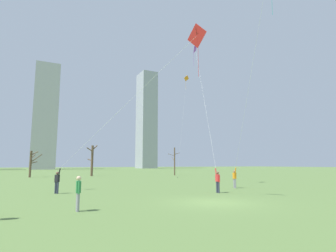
# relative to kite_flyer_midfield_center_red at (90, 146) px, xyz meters

# --- Properties ---
(ground_plane) EXTENTS (400.00, 400.00, 0.00)m
(ground_plane) POSITION_rel_kite_flyer_midfield_center_red_xyz_m (5.77, -7.08, -3.45)
(ground_plane) COLOR #5B7A3D
(kite_flyer_midfield_center_red) EXTENTS (8.01, 8.77, 11.37)m
(kite_flyer_midfield_center_red) POSITION_rel_kite_flyer_midfield_center_red_xyz_m (0.00, 0.00, 0.00)
(kite_flyer_midfield_center_red) COLOR #33384C
(kite_flyer_midfield_center_red) RESTS_ON ground
(kite_flyer_midfield_right_purple) EXTENTS (3.55, 8.43, 15.85)m
(kite_flyer_midfield_right_purple) POSITION_rel_kite_flyer_midfield_center_red_xyz_m (9.70, -1.46, 0.07)
(kite_flyer_midfield_right_purple) COLOR #33384C
(kite_flyer_midfield_right_purple) RESTS_ON ground
(kite_flyer_midfield_left_teal) EXTENTS (3.54, 8.54, 15.93)m
(kite_flyer_midfield_left_teal) POSITION_rel_kite_flyer_midfield_center_red_xyz_m (12.32, -2.16, 1.31)
(kite_flyer_midfield_left_teal) COLOR gray
(kite_flyer_midfield_left_teal) RESTS_ON ground
(bystander_strolling_midfield) EXTENTS (0.22, 0.51, 1.62)m
(bystander_strolling_midfield) POSITION_rel_kite_flyer_midfield_center_red_xyz_m (-1.72, -6.73, -2.55)
(bystander_strolling_midfield) COLOR gray
(bystander_strolling_midfield) RESTS_ON ground
(distant_kite_drifting_left_orange) EXTENTS (3.37, 1.62, 18.26)m
(distant_kite_drifting_left_orange) POSITION_rel_kite_flyer_midfield_center_red_xyz_m (20.44, 21.25, 12.92)
(distant_kite_drifting_left_orange) COLOR orange
(distant_kite_drifting_left_orange) RESTS_ON ground
(bare_tree_left_of_center) EXTENTS (2.15, 1.20, 5.79)m
(bare_tree_left_of_center) POSITION_rel_kite_flyer_midfield_center_red_xyz_m (6.43, 32.35, -0.42)
(bare_tree_left_of_center) COLOR brown
(bare_tree_left_of_center) RESTS_ON ground
(bare_tree_rightmost) EXTENTS (1.95, 2.51, 4.41)m
(bare_tree_rightmost) POSITION_rel_kite_flyer_midfield_center_red_xyz_m (-3.76, 31.47, -0.98)
(bare_tree_rightmost) COLOR brown
(bare_tree_rightmost) RESTS_ON ground
(bare_tree_leftmost) EXTENTS (2.23, 1.85, 5.50)m
(bare_tree_leftmost) POSITION_rel_kite_flyer_midfield_center_red_xyz_m (21.95, 28.61, -0.61)
(bare_tree_leftmost) COLOR brown
(bare_tree_leftmost) RESTS_ON ground
(skyline_mid_tower_right) EXTENTS (8.54, 11.50, 52.97)m
(skyline_mid_tower_right) POSITION_rel_kite_flyer_midfield_center_red_xyz_m (52.09, 119.19, 23.04)
(skyline_mid_tower_right) COLOR #9EA3AD
(skyline_mid_tower_right) RESTS_ON ground
(skyline_short_annex) EXTENTS (9.84, 5.28, 45.64)m
(skyline_short_annex) POSITION_rel_kite_flyer_midfield_center_red_xyz_m (0.37, 105.94, 19.37)
(skyline_short_annex) COLOR #B2B2B7
(skyline_short_annex) RESTS_ON ground
(skyline_mid_tower_left) EXTENTS (7.99, 5.79, 37.92)m
(skyline_mid_tower_left) POSITION_rel_kite_flyer_midfield_center_red_xyz_m (2.46, 121.63, 15.51)
(skyline_mid_tower_left) COLOR #9EA3AD
(skyline_mid_tower_left) RESTS_ON ground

